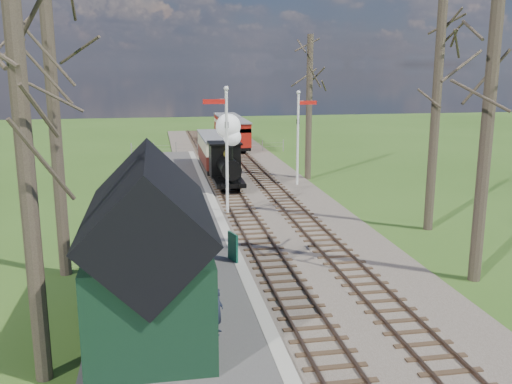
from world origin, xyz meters
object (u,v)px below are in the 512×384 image
(station_shed, at_px, (150,253))
(person, at_px, (217,311))
(coach, at_px, (216,150))
(red_carriage_b, at_px, (227,127))
(locomotive, at_px, (227,156))
(bench, at_px, (183,280))
(red_carriage_a, at_px, (236,134))
(semaphore_near, at_px, (225,141))
(sign_board, at_px, (233,247))
(semaphore_far, at_px, (299,131))

(station_shed, xyz_separation_m, person, (1.70, -0.82, -1.43))
(coach, bearing_deg, red_carriage_b, 79.80)
(locomotive, relative_size, red_carriage_b, 0.88)
(coach, bearing_deg, bench, -98.99)
(locomotive, relative_size, red_carriage_a, 0.88)
(bench, bearing_deg, station_shed, -111.83)
(locomotive, relative_size, person, 3.43)
(semaphore_near, bearing_deg, person, -98.11)
(station_shed, height_order, red_carriage_b, station_shed)
(red_carriage_a, relative_size, sign_board, 4.76)
(semaphore_near, xyz_separation_m, red_carriage_a, (3.37, 20.51, -2.16))
(semaphore_near, relative_size, red_carriage_a, 1.25)
(locomotive, height_order, person, locomotive)
(red_carriage_a, relative_size, person, 3.90)
(sign_board, relative_size, bench, 0.80)
(semaphore_far, relative_size, sign_board, 5.47)
(semaphore_near, bearing_deg, station_shed, -106.38)
(semaphore_far, relative_size, bench, 4.38)
(semaphore_near, relative_size, red_carriage_b, 1.25)
(person, bearing_deg, station_shed, 81.52)
(red_carriage_a, bearing_deg, bench, -101.17)
(station_shed, bearing_deg, red_carriage_a, 78.02)
(station_shed, distance_m, red_carriage_b, 38.64)
(station_shed, xyz_separation_m, coach, (4.30, 23.57, -0.78))
(semaphore_far, xyz_separation_m, coach, (-4.37, 5.57, -1.86))
(bench, bearing_deg, red_carriage_b, 80.52)
(red_carriage_a, height_order, person, red_carriage_a)
(sign_board, bearing_deg, person, -101.94)
(semaphore_near, relative_size, semaphore_far, 1.09)
(semaphore_far, relative_size, red_carriage_a, 1.15)
(station_shed, height_order, red_carriage_a, station_shed)
(sign_board, bearing_deg, semaphore_far, 66.33)
(semaphore_near, bearing_deg, coach, 86.20)
(station_shed, relative_size, semaphore_far, 1.10)
(semaphore_near, distance_m, semaphore_far, 7.91)
(coach, bearing_deg, locomotive, -90.11)
(red_carriage_a, bearing_deg, locomotive, -99.87)
(station_shed, relative_size, bench, 4.82)
(person, bearing_deg, bench, 30.73)
(sign_board, xyz_separation_m, bench, (-1.95, -2.48, -0.19))
(coach, xyz_separation_m, bench, (-3.36, -21.22, -0.95))
(station_shed, bearing_deg, semaphore_far, 64.28)
(station_shed, xyz_separation_m, red_carriage_b, (6.90, 38.02, -0.80))
(station_shed, relative_size, sign_board, 6.02)
(semaphore_far, bearing_deg, red_carriage_b, 95.07)
(coach, relative_size, red_carriage_a, 1.41)
(semaphore_near, xyz_separation_m, semaphore_far, (5.14, 6.00, -0.27))
(coach, height_order, red_carriage_b, coach)
(red_carriage_a, height_order, red_carriage_b, same)
(semaphore_far, xyz_separation_m, locomotive, (-4.39, -0.50, -1.32))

